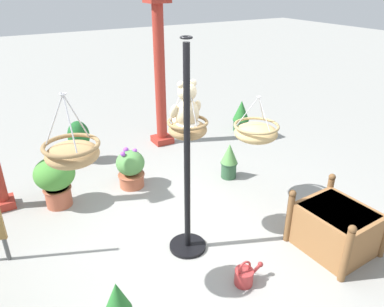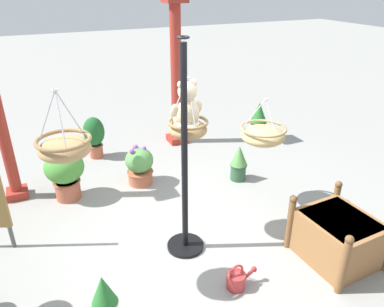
{
  "view_description": "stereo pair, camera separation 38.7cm",
  "coord_description": "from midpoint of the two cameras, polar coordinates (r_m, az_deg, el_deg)",
  "views": [
    {
      "loc": [
        -1.91,
        -3.24,
        2.97
      ],
      "look_at": [
        -0.02,
        0.03,
        1.13
      ],
      "focal_mm": 34.19,
      "sensor_mm": 36.0,
      "label": 1
    },
    {
      "loc": [
        -1.57,
        -3.42,
        2.97
      ],
      "look_at": [
        -0.02,
        0.03,
        1.13
      ],
      "focal_mm": 34.19,
      "sensor_mm": 36.0,
      "label": 2
    }
  ],
  "objects": [
    {
      "name": "potted_plant_flowering_red",
      "position": [
        3.67,
        -10.39,
        -21.56
      ],
      "size": [
        0.26,
        0.26,
        0.56
      ],
      "color": "beige",
      "rests_on": "ground"
    },
    {
      "name": "potted_plant_fern_front",
      "position": [
        7.77,
        11.78,
        5.51
      ],
      "size": [
        0.34,
        0.34,
        0.65
      ],
      "color": "#2D5638",
      "rests_on": "ground"
    },
    {
      "name": "wooden_planter_box",
      "position": [
        4.64,
        24.06,
        -11.85
      ],
      "size": [
        0.84,
        0.92,
        0.72
      ],
      "color": "olive",
      "rests_on": "ground"
    },
    {
      "name": "hanging_basket_left_high",
      "position": [
        3.28,
        -16.15,
        0.88
      ],
      "size": [
        0.48,
        0.48,
        0.63
      ],
      "color": "#A37F51"
    },
    {
      "name": "potted_plant_tall_leafy",
      "position": [
        5.87,
        9.18,
        -1.41
      ],
      "size": [
        0.28,
        0.28,
        0.59
      ],
      "color": "#2D5638",
      "rests_on": "ground"
    },
    {
      "name": "teddy_bear",
      "position": [
        4.03,
        1.96,
        7.16
      ],
      "size": [
        0.37,
        0.32,
        0.54
      ],
      "color": "beige"
    },
    {
      "name": "ground_plane",
      "position": [
        4.79,
        2.75,
        -12.44
      ],
      "size": [
        40.0,
        40.0,
        0.0
      ],
      "primitive_type": "plane",
      "color": "gray"
    },
    {
      "name": "hanging_basket_right_low",
      "position": [
        4.98,
        13.2,
        2.85
      ],
      "size": [
        0.61,
        0.61,
        0.63
      ],
      "color": "tan"
    },
    {
      "name": "potted_plant_conical_shrub",
      "position": [
        5.72,
        -6.27,
        -1.92
      ],
      "size": [
        0.44,
        0.44,
        0.64
      ],
      "color": "#BC6042",
      "rests_on": "ground"
    },
    {
      "name": "potted_plant_trailing_ivy",
      "position": [
        6.66,
        -13.42,
        2.79
      ],
      "size": [
        0.37,
        0.37,
        0.76
      ],
      "color": "#AD563D",
      "rests_on": "ground"
    },
    {
      "name": "potted_plant_bushy_green",
      "position": [
        5.5,
        -17.32,
        -2.85
      ],
      "size": [
        0.56,
        0.56,
        0.74
      ],
      "color": "#AD563D",
      "rests_on": "ground"
    },
    {
      "name": "hanging_basket_with_teddy",
      "position": [
        4.09,
        2.06,
        3.95
      ],
      "size": [
        0.46,
        0.46,
        0.7
      ],
      "color": "#A37F51"
    },
    {
      "name": "greenhouse_pillar_right",
      "position": [
        6.88,
        -0.85,
        11.74
      ],
      "size": [
        0.38,
        0.38,
        2.67
      ],
      "color": "#9E2D23",
      "rests_on": "ground"
    },
    {
      "name": "watering_can",
      "position": [
        4.1,
        9.83,
        -18.89
      ],
      "size": [
        0.35,
        0.2,
        0.3
      ],
      "color": "#B23333",
      "rests_on": "ground"
    },
    {
      "name": "display_pole_central",
      "position": [
        4.13,
        1.57,
        -6.21
      ],
      "size": [
        0.44,
        0.44,
        2.47
      ],
      "color": "black",
      "rests_on": "ground"
    }
  ]
}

